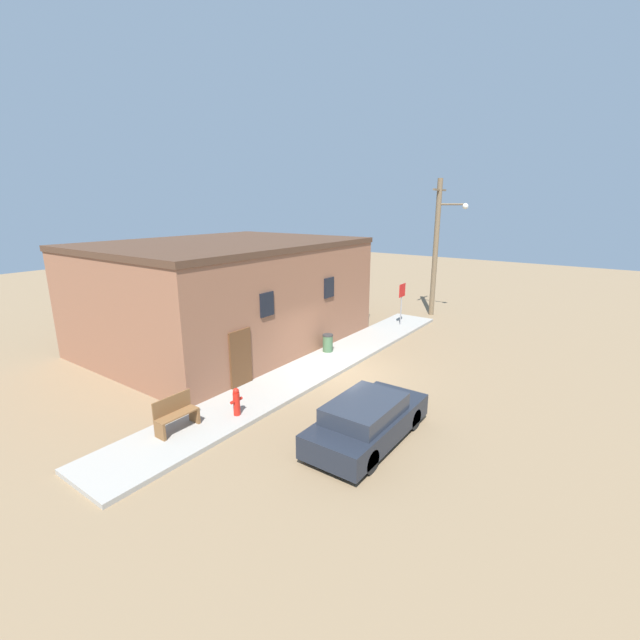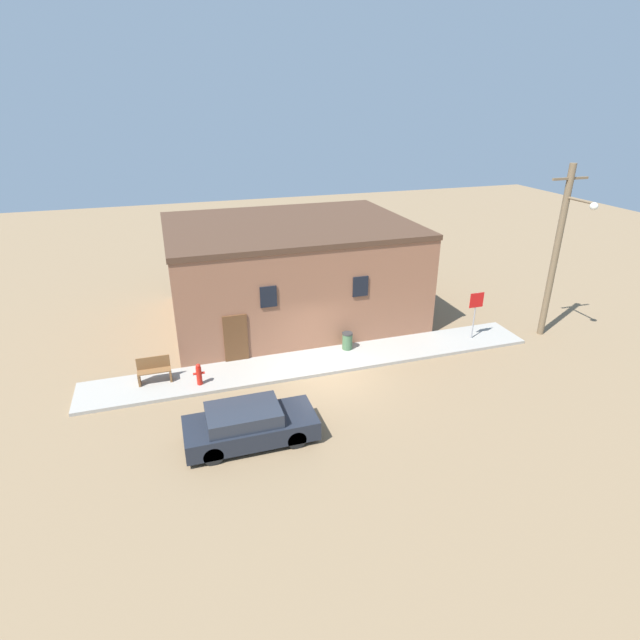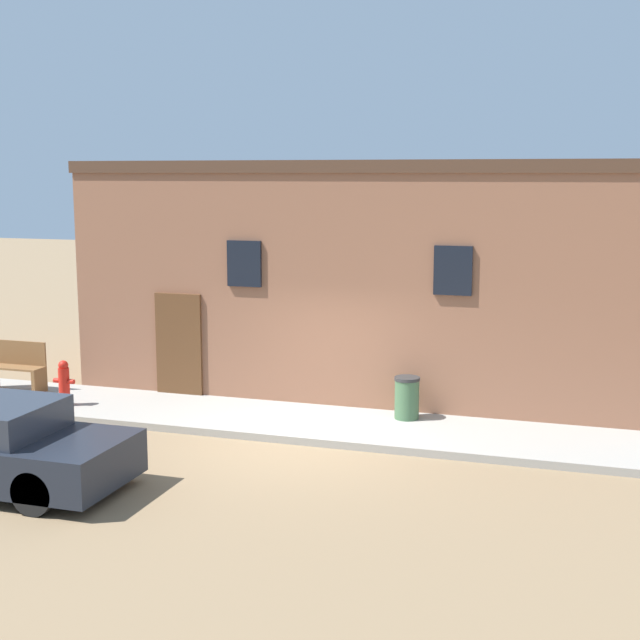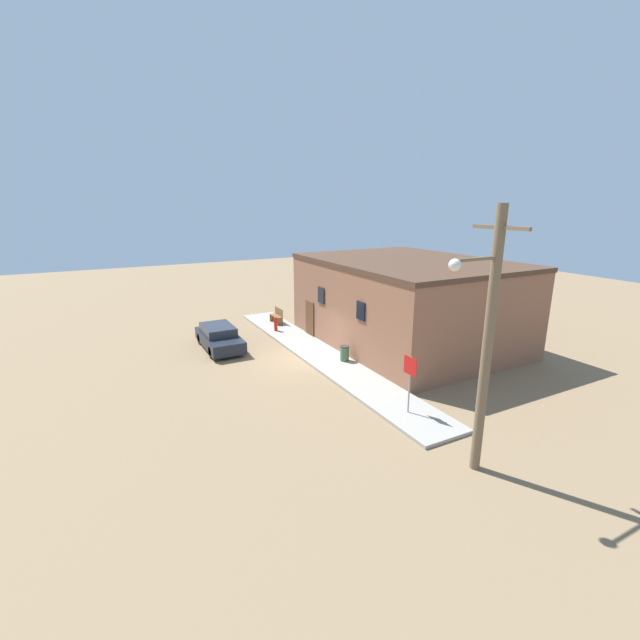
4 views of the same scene
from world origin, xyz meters
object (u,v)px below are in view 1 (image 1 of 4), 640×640
(trash_bin, at_px, (328,343))
(stop_sign, at_px, (402,296))
(utility_pole, at_px, (437,245))
(bench, at_px, (176,415))
(parked_car, at_px, (367,420))
(fire_hydrant, at_px, (236,402))

(trash_bin, bearing_deg, stop_sign, -7.02)
(stop_sign, height_order, utility_pole, utility_pole)
(bench, bearing_deg, utility_pole, -2.57)
(parked_car, bearing_deg, stop_sign, 20.87)
(stop_sign, distance_m, trash_bin, 6.06)
(utility_pole, bearing_deg, parked_car, -165.37)
(trash_bin, xyz_separation_m, utility_pole, (9.51, -1.13, 3.64))
(stop_sign, relative_size, trash_bin, 2.87)
(trash_bin, relative_size, parked_car, 0.18)
(stop_sign, bearing_deg, bench, 178.41)
(stop_sign, height_order, trash_bin, stop_sign)
(fire_hydrant, bearing_deg, trash_bin, 9.51)
(trash_bin, bearing_deg, utility_pole, -6.77)
(utility_pole, height_order, parked_car, utility_pole)
(fire_hydrant, relative_size, parked_car, 0.21)
(stop_sign, xyz_separation_m, parked_car, (-11.18, -4.26, -1.09))
(fire_hydrant, xyz_separation_m, bench, (-1.64, 0.76, 0.03))
(stop_sign, relative_size, bench, 1.79)
(fire_hydrant, distance_m, stop_sign, 12.48)
(fire_hydrant, bearing_deg, stop_sign, 1.69)
(stop_sign, bearing_deg, utility_pole, -6.35)
(trash_bin, relative_size, utility_pole, 0.10)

